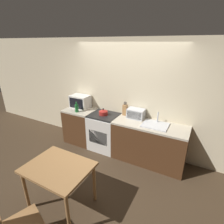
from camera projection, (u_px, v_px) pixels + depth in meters
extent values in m
plane|color=#3D2D1E|center=(106.00, 166.00, 3.78)|extent=(16.00, 16.00, 0.00)
cube|color=beige|center=(126.00, 97.00, 4.08)|extent=(10.00, 0.06, 2.60)
cube|color=#4C2D19|center=(81.00, 126.00, 4.61)|extent=(0.75, 0.62, 0.86)
cube|color=#B7AD99|center=(80.00, 110.00, 4.45)|extent=(0.75, 0.62, 0.04)
cube|color=#4C2D19|center=(149.00, 144.00, 3.81)|extent=(1.55, 0.62, 0.86)
cube|color=#B7AD99|center=(150.00, 125.00, 3.64)|extent=(1.55, 0.62, 0.04)
cube|color=silver|center=(105.00, 132.00, 4.30)|extent=(0.68, 0.62, 0.86)
cube|color=black|center=(104.00, 115.00, 4.13)|extent=(0.65, 0.57, 0.04)
cube|color=black|center=(98.00, 138.00, 4.05)|extent=(0.49, 0.02, 0.32)
cylinder|color=maroon|center=(103.00, 113.00, 4.10)|extent=(0.20, 0.20, 0.09)
cone|color=maroon|center=(103.00, 110.00, 4.07)|extent=(0.19, 0.19, 0.04)
sphere|color=black|center=(103.00, 109.00, 4.06)|extent=(0.04, 0.04, 0.04)
cube|color=silver|center=(80.00, 102.00, 4.50)|extent=(0.48, 0.34, 0.33)
cube|color=black|center=(76.00, 103.00, 4.37)|extent=(0.42, 0.01, 0.26)
cylinder|color=#1E662D|center=(77.00, 108.00, 4.25)|extent=(0.09, 0.09, 0.18)
cylinder|color=#1E662D|center=(76.00, 103.00, 4.20)|extent=(0.03, 0.03, 0.07)
cube|color=#9E7042|center=(125.00, 110.00, 4.06)|extent=(0.10, 0.09, 0.25)
cylinder|color=black|center=(124.00, 103.00, 4.01)|extent=(0.01, 0.01, 0.07)
cylinder|color=black|center=(125.00, 103.00, 4.00)|extent=(0.01, 0.01, 0.07)
cylinder|color=black|center=(126.00, 104.00, 3.98)|extent=(0.01, 0.01, 0.07)
cube|color=silver|center=(136.00, 114.00, 3.90)|extent=(0.37, 0.25, 0.22)
cube|color=black|center=(134.00, 115.00, 3.80)|extent=(0.33, 0.01, 0.17)
cube|color=silver|center=(155.00, 125.00, 3.58)|extent=(0.52, 0.42, 0.02)
cylinder|color=silver|center=(158.00, 117.00, 3.66)|extent=(0.03, 0.03, 0.22)
cube|color=#9E7042|center=(58.00, 167.00, 2.63)|extent=(0.97, 0.75, 0.04)
cylinder|color=#9E7042|center=(26.00, 190.00, 2.70)|extent=(0.05, 0.05, 0.71)
cylinder|color=#9E7042|center=(68.00, 214.00, 2.33)|extent=(0.05, 0.05, 0.71)
cylinder|color=#9E7042|center=(56.00, 167.00, 3.22)|extent=(0.05, 0.05, 0.71)
cylinder|color=#9E7042|center=(94.00, 183.00, 2.85)|extent=(0.05, 0.05, 0.71)
cylinder|color=#9E7042|center=(36.00, 218.00, 2.44)|extent=(0.04, 0.04, 0.41)
cube|color=#9E7042|center=(0.00, 222.00, 1.92)|extent=(0.39, 0.18, 0.44)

